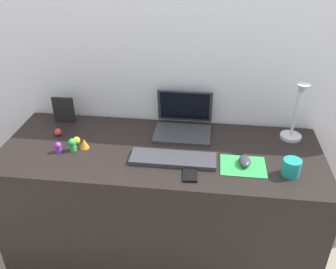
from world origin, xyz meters
name	(u,v)px	position (x,y,z in m)	size (l,w,h in m)	color
ground_plane	(162,252)	(0.00, 0.00, 0.00)	(6.00, 6.00, 0.00)	gray
back_wall	(169,112)	(0.00, 0.35, 0.77)	(2.82, 0.05, 1.54)	silver
desk	(161,206)	(0.00, 0.00, 0.37)	(1.62, 0.62, 0.74)	black
laptop	(183,121)	(0.10, 0.21, 0.79)	(0.30, 0.26, 0.21)	#333338
keyboard	(173,159)	(0.07, -0.09, 0.75)	(0.41, 0.13, 0.02)	#333338
mousepad	(243,166)	(0.40, -0.10, 0.74)	(0.21, 0.17, 0.00)	green
mouse	(245,161)	(0.41, -0.08, 0.76)	(0.06, 0.10, 0.03)	#333338
cell_phone	(190,173)	(0.16, -0.19, 0.74)	(0.06, 0.13, 0.01)	black
desk_lamp	(296,114)	(0.67, 0.18, 0.90)	(0.11, 0.14, 0.33)	#B7B7BC
picture_frame	(64,110)	(-0.58, 0.22, 0.81)	(0.12, 0.02, 0.15)	black
coffee_mug	(292,167)	(0.61, -0.13, 0.78)	(0.08, 0.08, 0.08)	teal
toy_figurine_orange	(84,143)	(-0.38, -0.03, 0.77)	(0.05, 0.05, 0.05)	orange
toy_figurine_green	(73,144)	(-0.43, -0.06, 0.77)	(0.04, 0.04, 0.07)	green
toy_figurine_purple	(58,147)	(-0.50, -0.08, 0.77)	(0.03, 0.03, 0.05)	purple
toy_figurine_yellow	(77,141)	(-0.43, 0.00, 0.76)	(0.04, 0.04, 0.04)	yellow
toy_figurine_red	(58,132)	(-0.56, 0.07, 0.76)	(0.04, 0.04, 0.04)	red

